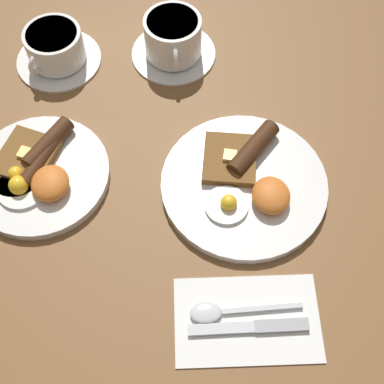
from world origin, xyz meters
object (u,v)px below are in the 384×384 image
object	(u,v)px
breakfast_plate_far	(38,172)
teacup_far	(55,49)
teacup_near	(173,40)
knife	(256,327)
breakfast_plate_near	(245,182)
spoon	(219,312)

from	to	relation	value
breakfast_plate_far	teacup_far	world-z (taller)	teacup_far
teacup_near	knife	bearing A→B (deg)	-169.70
breakfast_plate_near	teacup_near	distance (m)	0.30
teacup_far	knife	size ratio (longest dim) A/B	0.92
teacup_far	spoon	xyz separation A→B (m)	(-0.48, -0.25, -0.02)
breakfast_plate_far	knife	world-z (taller)	breakfast_plate_far
breakfast_plate_near	breakfast_plate_far	distance (m)	0.32
breakfast_plate_far	teacup_far	xyz separation A→B (m)	(0.24, -0.01, 0.02)
breakfast_plate_far	teacup_near	size ratio (longest dim) A/B	1.44
teacup_near	teacup_far	world-z (taller)	teacup_near
teacup_near	breakfast_plate_near	bearing A→B (deg)	-160.41
breakfast_plate_near	spoon	xyz separation A→B (m)	(-0.20, 0.06, -0.00)
breakfast_plate_far	knife	bearing A→B (deg)	-129.62
breakfast_plate_far	spoon	bearing A→B (deg)	-131.70
breakfast_plate_far	spoon	world-z (taller)	breakfast_plate_far
breakfast_plate_near	knife	distance (m)	0.22
breakfast_plate_far	teacup_far	distance (m)	0.24
knife	teacup_far	bearing A→B (deg)	-59.00
teacup_far	breakfast_plate_near	bearing A→B (deg)	-132.07
teacup_near	spoon	xyz separation A→B (m)	(-0.48, -0.04, -0.03)
teacup_near	spoon	bearing A→B (deg)	-174.81
breakfast_plate_near	teacup_near	world-z (taller)	teacup_near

